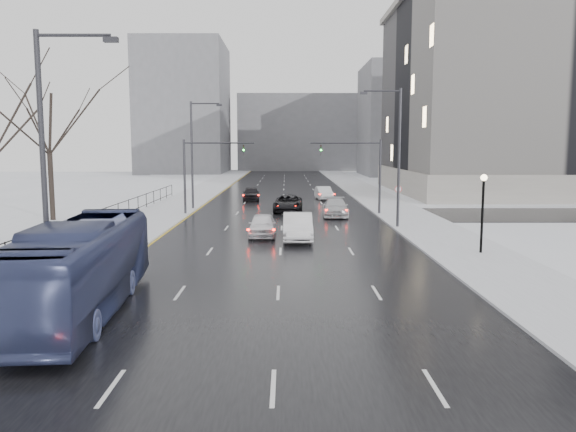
{
  "coord_description": "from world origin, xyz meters",
  "views": [
    {
      "loc": [
        0.32,
        -0.21,
        5.98
      ],
      "look_at": [
        0.42,
        27.45,
        2.5
      ],
      "focal_mm": 35.0,
      "sensor_mm": 36.0,
      "label": 1
    }
  ],
  "objects_px": {
    "streetlight_l_near": "(49,156)",
    "sedan_center_near": "(262,225)",
    "no_uturn_sign": "(398,192)",
    "streetlight_r_mid": "(396,151)",
    "lamppost_r_mid": "(483,202)",
    "mast_signal_left": "(197,168)",
    "bus": "(80,267)",
    "sedan_right_cross": "(288,203)",
    "sedan_right_near": "(298,227)",
    "sedan_center_far": "(251,194)",
    "tree_park_e": "(53,221)",
    "streetlight_l_far": "(194,149)",
    "mast_signal_right": "(368,168)",
    "sedan_right_distant": "(324,193)",
    "sedan_right_far": "(335,207)"
  },
  "relations": [
    {
      "from": "streetlight_l_near",
      "to": "sedan_center_near",
      "type": "height_order",
      "value": "streetlight_l_near"
    },
    {
      "from": "no_uturn_sign",
      "to": "sedan_center_near",
      "type": "relative_size",
      "value": 0.62
    },
    {
      "from": "streetlight_r_mid",
      "to": "sedan_center_near",
      "type": "xyz_separation_m",
      "value": [
        -9.41,
        -3.69,
        -4.83
      ]
    },
    {
      "from": "lamppost_r_mid",
      "to": "mast_signal_left",
      "type": "relative_size",
      "value": 0.66
    },
    {
      "from": "bus",
      "to": "sedan_right_cross",
      "type": "distance_m",
      "value": 31.75
    },
    {
      "from": "bus",
      "to": "sedan_right_near",
      "type": "height_order",
      "value": "bus"
    },
    {
      "from": "streetlight_l_near",
      "to": "bus",
      "type": "bearing_deg",
      "value": -29.04
    },
    {
      "from": "streetlight_r_mid",
      "to": "sedan_right_cross",
      "type": "height_order",
      "value": "streetlight_r_mid"
    },
    {
      "from": "streetlight_l_near",
      "to": "sedan_center_near",
      "type": "bearing_deg",
      "value": 66.99
    },
    {
      "from": "no_uturn_sign",
      "to": "sedan_center_far",
      "type": "distance_m",
      "value": 21.06
    },
    {
      "from": "tree_park_e",
      "to": "streetlight_l_far",
      "type": "height_order",
      "value": "streetlight_l_far"
    },
    {
      "from": "streetlight_l_far",
      "to": "mast_signal_right",
      "type": "bearing_deg",
      "value": -14.48
    },
    {
      "from": "sedan_right_cross",
      "to": "streetlight_r_mid",
      "type": "bearing_deg",
      "value": -49.86
    },
    {
      "from": "sedan_center_near",
      "to": "sedan_right_cross",
      "type": "relative_size",
      "value": 0.81
    },
    {
      "from": "sedan_right_distant",
      "to": "bus",
      "type": "bearing_deg",
      "value": -111.36
    },
    {
      "from": "tree_park_e",
      "to": "sedan_right_cross",
      "type": "xyz_separation_m",
      "value": [
        18.7,
        6.19,
        0.79
      ]
    },
    {
      "from": "tree_park_e",
      "to": "sedan_center_near",
      "type": "distance_m",
      "value": 18.64
    },
    {
      "from": "sedan_center_near",
      "to": "sedan_right_distant",
      "type": "height_order",
      "value": "sedan_center_near"
    },
    {
      "from": "mast_signal_right",
      "to": "sedan_right_far",
      "type": "distance_m",
      "value": 4.49
    },
    {
      "from": "lamppost_r_mid",
      "to": "mast_signal_left",
      "type": "xyz_separation_m",
      "value": [
        -18.33,
        18.0,
        1.16
      ]
    },
    {
      "from": "streetlight_r_mid",
      "to": "lamppost_r_mid",
      "type": "xyz_separation_m",
      "value": [
        2.83,
        -10.0,
        -2.67
      ]
    },
    {
      "from": "mast_signal_left",
      "to": "streetlight_r_mid",
      "type": "bearing_deg",
      "value": -27.31
    },
    {
      "from": "streetlight_l_near",
      "to": "sedan_right_cross",
      "type": "relative_size",
      "value": 1.86
    },
    {
      "from": "sedan_center_near",
      "to": "sedan_center_far",
      "type": "height_order",
      "value": "sedan_center_near"
    },
    {
      "from": "streetlight_l_near",
      "to": "streetlight_l_far",
      "type": "relative_size",
      "value": 1.0
    },
    {
      "from": "tree_park_e",
      "to": "lamppost_r_mid",
      "type": "distance_m",
      "value": 32.52
    },
    {
      "from": "mast_signal_left",
      "to": "lamppost_r_mid",
      "type": "bearing_deg",
      "value": -44.48
    },
    {
      "from": "streetlight_r_mid",
      "to": "streetlight_l_near",
      "type": "bearing_deg",
      "value": -129.24
    },
    {
      "from": "streetlight_r_mid",
      "to": "sedan_right_near",
      "type": "height_order",
      "value": "streetlight_r_mid"
    },
    {
      "from": "streetlight_l_far",
      "to": "no_uturn_sign",
      "type": "xyz_separation_m",
      "value": [
        17.37,
        -8.0,
        -3.32
      ]
    },
    {
      "from": "tree_park_e",
      "to": "sedan_center_far",
      "type": "bearing_deg",
      "value": 48.69
    },
    {
      "from": "sedan_right_near",
      "to": "sedan_right_distant",
      "type": "bearing_deg",
      "value": 82.76
    },
    {
      "from": "streetlight_r_mid",
      "to": "sedan_center_near",
      "type": "distance_m",
      "value": 11.2
    },
    {
      "from": "streetlight_l_far",
      "to": "sedan_right_far",
      "type": "height_order",
      "value": "streetlight_l_far"
    },
    {
      "from": "streetlight_r_mid",
      "to": "streetlight_l_far",
      "type": "height_order",
      "value": "same"
    },
    {
      "from": "lamppost_r_mid",
      "to": "sedan_center_near",
      "type": "xyz_separation_m",
      "value": [
        -12.24,
        6.31,
        -2.16
      ]
    },
    {
      "from": "streetlight_l_far",
      "to": "mast_signal_left",
      "type": "bearing_deg",
      "value": -78.13
    },
    {
      "from": "sedan_center_near",
      "to": "sedan_right_distant",
      "type": "bearing_deg",
      "value": 77.3
    },
    {
      "from": "mast_signal_right",
      "to": "sedan_center_far",
      "type": "height_order",
      "value": "mast_signal_right"
    },
    {
      "from": "no_uturn_sign",
      "to": "lamppost_r_mid",
      "type": "bearing_deg",
      "value": -82.67
    },
    {
      "from": "tree_park_e",
      "to": "lamppost_r_mid",
      "type": "height_order",
      "value": "tree_park_e"
    },
    {
      "from": "sedan_right_distant",
      "to": "mast_signal_right",
      "type": "bearing_deg",
      "value": -84.52
    },
    {
      "from": "streetlight_l_far",
      "to": "sedan_right_near",
      "type": "relative_size",
      "value": 1.93
    },
    {
      "from": "streetlight_l_near",
      "to": "sedan_center_far",
      "type": "relative_size",
      "value": 2.29
    },
    {
      "from": "lamppost_r_mid",
      "to": "mast_signal_left",
      "type": "bearing_deg",
      "value": 135.52
    },
    {
      "from": "sedan_right_near",
      "to": "lamppost_r_mid",
      "type": "bearing_deg",
      "value": -25.74
    },
    {
      "from": "tree_park_e",
      "to": "lamppost_r_mid",
      "type": "xyz_separation_m",
      "value": [
        29.2,
        -14.0,
        2.94
      ]
    },
    {
      "from": "sedan_right_far",
      "to": "sedan_center_far",
      "type": "height_order",
      "value": "sedan_right_far"
    },
    {
      "from": "bus",
      "to": "sedan_right_far",
      "type": "relative_size",
      "value": 2.28
    },
    {
      "from": "streetlight_r_mid",
      "to": "lamppost_r_mid",
      "type": "bearing_deg",
      "value": -74.18
    }
  ]
}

